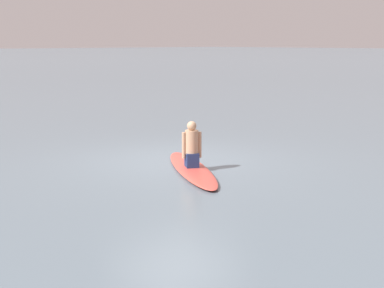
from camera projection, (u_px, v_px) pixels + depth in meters
ground_plane at (176, 161)px, 11.91m from camera, size 400.00×400.00×0.00m
surfboard at (192, 169)px, 10.97m from camera, size 3.23×2.25×0.09m
person_paddler at (192, 146)px, 10.88m from camera, size 0.38×0.37×0.90m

